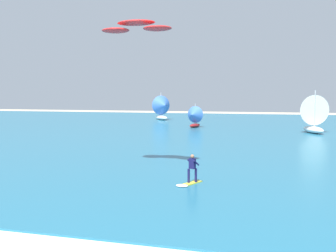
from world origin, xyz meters
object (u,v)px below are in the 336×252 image
(kitesurfer, at_px, (190,173))
(sailboat_far_left, at_px, (194,117))
(sailboat_heeled_over, at_px, (311,113))
(sailboat_mid_left, at_px, (163,107))
(kite, at_px, (136,27))

(kitesurfer, relative_size, sailboat_far_left, 0.54)
(sailboat_heeled_over, height_order, sailboat_mid_left, sailboat_heeled_over)
(kite, height_order, sailboat_far_left, kite)
(sailboat_far_left, bearing_deg, sailboat_heeled_over, -12.37)
(kitesurfer, relative_size, kite, 0.42)
(kitesurfer, bearing_deg, sailboat_mid_left, 107.25)
(kitesurfer, distance_m, sailboat_heeled_over, 34.39)
(kite, bearing_deg, sailboat_heeled_over, 64.88)
(kite, distance_m, sailboat_mid_left, 51.07)
(sailboat_heeled_over, relative_size, sailboat_far_left, 1.53)
(kitesurfer, height_order, kite, kite)
(sailboat_mid_left, bearing_deg, kite, -76.35)
(kite, distance_m, sailboat_heeled_over, 33.88)
(sailboat_heeled_over, xyz_separation_m, sailboat_mid_left, (-26.02, 19.12, -0.07))
(kitesurfer, bearing_deg, kite, 145.95)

